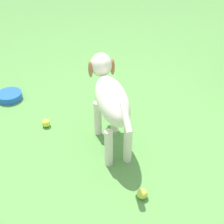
# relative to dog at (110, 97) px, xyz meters

# --- Properties ---
(ground) EXTENTS (14.00, 14.00, 0.00)m
(ground) POSITION_rel_dog_xyz_m (0.09, 0.10, -0.39)
(ground) COLOR #548C42
(dog) EXTENTS (0.78, 0.50, 0.59)m
(dog) POSITION_rel_dog_xyz_m (0.00, 0.00, 0.00)
(dog) COLOR silver
(dog) RESTS_ON ground
(tennis_ball_0) EXTENTS (0.07, 0.07, 0.07)m
(tennis_ball_0) POSITION_rel_dog_xyz_m (-0.49, -0.23, -0.36)
(tennis_ball_0) COLOR #D6E540
(tennis_ball_0) RESTS_ON ground
(tennis_ball_1) EXTENTS (0.07, 0.07, 0.07)m
(tennis_ball_1) POSITION_rel_dog_xyz_m (0.51, -0.24, -0.36)
(tennis_ball_1) COLOR #C0D541
(tennis_ball_1) RESTS_ON ground
(water_bowl) EXTENTS (0.22, 0.22, 0.06)m
(water_bowl) POSITION_rel_dog_xyz_m (-1.05, -0.22, -0.36)
(water_bowl) COLOR blue
(water_bowl) RESTS_ON ground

